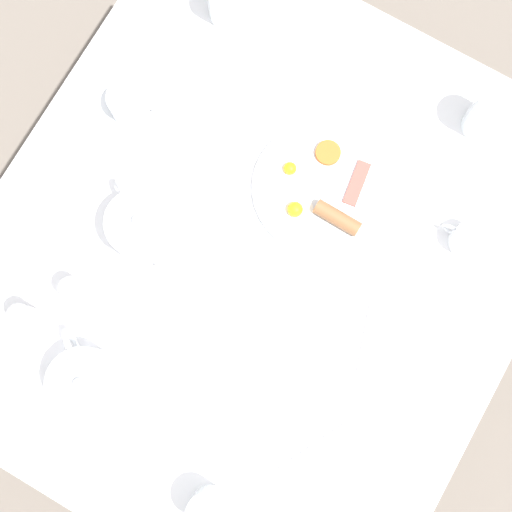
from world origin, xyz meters
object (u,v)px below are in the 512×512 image
(fork_by_plate, at_px, (278,67))
(fork_spare, at_px, (365,346))
(knife_by_plate, at_px, (303,456))
(teapot_near, at_px, (142,226))
(creamer_jug, at_px, (468,239))
(pepper_grinder, at_px, (74,290))
(salt_grinder, at_px, (24,317))
(teapot_far, at_px, (86,382))
(water_glass_short, at_px, (226,1))
(spoon_for_tea, at_px, (257,342))
(breakfast_plate, at_px, (320,190))
(water_glass_tall, at_px, (209,510))
(wine_glass_spare, at_px, (489,115))
(teacup_with_saucer_left, at_px, (130,104))

(fork_by_plate, distance_m, fork_spare, 0.57)
(knife_by_plate, bearing_deg, teapot_near, -24.68)
(creamer_jug, bearing_deg, teapot_near, 28.06)
(pepper_grinder, bearing_deg, salt_grinder, 58.69)
(teapot_far, bearing_deg, salt_grinder, -159.05)
(water_glass_short, relative_size, fork_by_plate, 0.66)
(salt_grinder, xyz_separation_m, knife_by_plate, (-0.56, -0.03, -0.06))
(water_glass_short, distance_m, creamer_jug, 0.65)
(creamer_jug, xyz_separation_m, spoon_for_tea, (0.25, 0.36, -0.02))
(teapot_far, height_order, knife_by_plate, teapot_far)
(water_glass_short, distance_m, fork_by_plate, 0.16)
(breakfast_plate, xyz_separation_m, salt_grinder, (0.34, 0.48, 0.05))
(teapot_far, xyz_separation_m, fork_by_plate, (0.01, -0.70, -0.05))
(teapot_far, height_order, fork_spare, teapot_far)
(water_glass_short, height_order, knife_by_plate, water_glass_short)
(breakfast_plate, distance_m, teapot_far, 0.56)
(breakfast_plate, relative_size, water_glass_tall, 2.92)
(wine_glass_spare, distance_m, pepper_grinder, 0.83)
(water_glass_tall, bearing_deg, teapot_near, -45.83)
(fork_by_plate, xyz_separation_m, fork_spare, (-0.41, 0.40, 0.00))
(teacup_with_saucer_left, height_order, creamer_jug, teacup_with_saucer_left)
(pepper_grinder, distance_m, knife_by_plate, 0.51)
(water_glass_short, bearing_deg, creamer_jug, 164.08)
(water_glass_tall, bearing_deg, teacup_with_saucer_left, -47.94)
(fork_by_plate, height_order, fork_spare, same)
(pepper_grinder, bearing_deg, water_glass_short, -85.73)
(wine_glass_spare, xyz_separation_m, knife_by_plate, (-0.01, 0.72, -0.06))
(teapot_near, bearing_deg, teapot_far, -45.90)
(creamer_jug, relative_size, fork_by_plate, 0.55)
(breakfast_plate, relative_size, fork_by_plate, 1.66)
(salt_grinder, relative_size, fork_spare, 0.65)
(breakfast_plate, xyz_separation_m, fork_by_plate, (0.19, -0.18, -0.01))
(teacup_with_saucer_left, bearing_deg, water_glass_short, -102.73)
(water_glass_tall, height_order, pepper_grinder, pepper_grinder)
(teapot_far, distance_m, fork_by_plate, 0.71)
(breakfast_plate, height_order, creamer_jug, creamer_jug)
(teacup_with_saucer_left, height_order, salt_grinder, salt_grinder)
(salt_grinder, bearing_deg, spoon_for_tea, -156.11)
(fork_by_plate, bearing_deg, breakfast_plate, 137.21)
(salt_grinder, bearing_deg, teapot_near, -111.14)
(spoon_for_tea, xyz_separation_m, fork_spare, (-0.18, -0.09, 0.00))
(teapot_near, relative_size, teapot_far, 1.05)
(creamer_jug, xyz_separation_m, fork_spare, (0.07, 0.27, -0.02))
(water_glass_tall, xyz_separation_m, creamer_jug, (-0.17, -0.65, -0.02))
(water_glass_short, height_order, spoon_for_tea, water_glass_short)
(teapot_near, relative_size, knife_by_plate, 0.91)
(teapot_near, distance_m, wine_glass_spare, 0.68)
(fork_spare, bearing_deg, wine_glass_spare, -88.83)
(teapot_near, relative_size, pepper_grinder, 1.68)
(fork_by_plate, bearing_deg, salt_grinder, 77.29)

